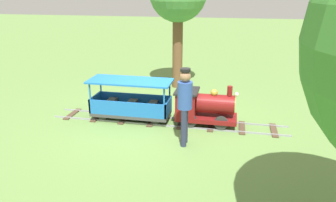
# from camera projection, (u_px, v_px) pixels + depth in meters

# --- Properties ---
(ground_plane) EXTENTS (60.00, 60.00, 0.00)m
(ground_plane) POSITION_uv_depth(u_px,v_px,m) (153.00, 121.00, 7.85)
(ground_plane) COLOR #608442
(track) EXTENTS (0.74, 5.70, 0.04)m
(track) POSITION_uv_depth(u_px,v_px,m) (167.00, 122.00, 7.78)
(track) COLOR gray
(track) RESTS_ON ground_plane
(locomotive) EXTENTS (0.70, 1.45, 0.96)m
(locomotive) POSITION_uv_depth(u_px,v_px,m) (203.00, 106.00, 7.46)
(locomotive) COLOR maroon
(locomotive) RESTS_ON ground_plane
(passenger_car) EXTENTS (0.80, 2.00, 0.97)m
(passenger_car) POSITION_uv_depth(u_px,v_px,m) (131.00, 103.00, 7.81)
(passenger_car) COLOR #3F3F3F
(passenger_car) RESTS_ON ground_plane
(conductor_person) EXTENTS (0.30, 0.30, 1.62)m
(conductor_person) POSITION_uv_depth(u_px,v_px,m) (185.00, 101.00, 6.38)
(conductor_person) COLOR #282D47
(conductor_person) RESTS_ON ground_plane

